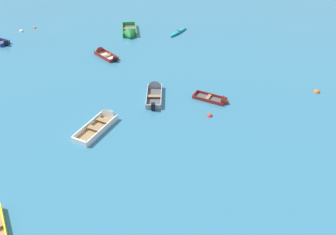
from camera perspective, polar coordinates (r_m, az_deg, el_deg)
rowboat_maroon_back_row_right at (r=36.83m, az=-10.60°, el=10.18°), size 2.72×3.13×0.97m
rowboat_grey_midfield_left at (r=29.68m, az=-2.18°, el=4.43°), size 1.52×4.16×1.11m
rowboat_green_far_left at (r=41.06m, az=-6.20°, el=13.33°), size 1.78×4.31×1.44m
kayak_turquoise_near_right at (r=41.53m, az=1.68°, el=13.65°), size 2.47×2.91×0.31m
rowboat_white_foreground_center at (r=26.45m, az=-10.14°, el=-0.37°), size 3.28×4.27×1.21m
rowboat_maroon_distant_center at (r=28.65m, az=8.27°, el=2.71°), size 3.06×2.40×0.92m
mooring_buoy_central at (r=32.24m, az=22.84°, el=3.77°), size 0.48×0.48×0.48m
mooring_buoy_outer_edge at (r=26.97m, az=6.72°, el=0.25°), size 0.43×0.43×0.43m
mooring_buoy_between_boats_left at (r=45.30m, az=-22.53°, el=12.69°), size 0.47×0.47×0.47m
mooring_buoy_trailing at (r=45.81m, az=-20.65°, el=13.35°), size 0.36×0.36×0.36m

